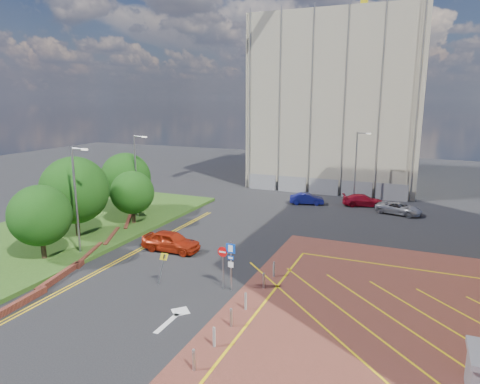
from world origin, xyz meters
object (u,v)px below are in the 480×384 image
Objects in this scene: tree_c at (132,193)px; tree_d at (126,178)px; tree_b at (75,190)px; lamp_back at (356,164)px; car_red_back at (363,200)px; car_silver_back at (399,208)px; lamp_left_near at (76,196)px; lamp_left_far at (136,173)px; warning_sign at (163,265)px; tree_a at (40,216)px; sign_cluster at (228,260)px; car_blue_back at (307,199)px; car_red_left at (171,241)px.

tree_c is 0.81× the size of tree_d.
tree_b is 30.21m from lamp_back.
car_red_back reaches higher than car_silver_back.
lamp_left_near is at bearing 149.28° from car_silver_back.
lamp_left_far reaches higher than lamp_back.
tree_a is at bearing 179.33° from warning_sign.
tree_b reaches higher than tree_a.
car_red_back is (19.69, 14.14, -4.01)m from lamp_left_far.
tree_d is 20.74m from sign_cluster.
lamp_left_far is at bearing 116.86° from car_blue_back.
tree_c is at bearing -134.32° from lamp_back.
tree_c is 1.53× the size of sign_cluster.
tree_d is 1.37× the size of car_red_back.
car_silver_back is (23.53, 12.06, -4.03)m from lamp_left_far.
lamp_left_near is at bearing -122.40° from lamp_back.
lamp_back is at bearing 15.83° from car_red_back.
lamp_left_far is 2.11× the size of car_blue_back.
car_red_left is at bearing 153.07° from car_silver_back.
lamp_back is at bearing 49.59° from tree_b.
lamp_back reaches higher than car_blue_back.
lamp_left_near is 31.09m from car_silver_back.
car_silver_back is at bearing -38.07° from lamp_back.
lamp_left_far is at bearing 49.56° from car_red_left.
tree_b reaches higher than car_red_left.
tree_a reaches higher than warning_sign.
lamp_left_near is at bearing -78.69° from lamp_left_far.
lamp_back is 1.80× the size of car_red_back.
car_silver_back is (12.84, 24.18, -0.80)m from warning_sign.
tree_c is at bearing 133.99° from warning_sign.
lamp_back is (20.58, 15.00, 0.49)m from tree_d.
tree_d is 18.47m from warning_sign.
tree_d reaches higher than tree_a.
tree_b is at bearing 127.32° from car_blue_back.
car_red_left is 1.02× the size of car_silver_back.
tree_a is 2.41× the size of warning_sign.
tree_d is 0.76× the size of lamp_left_near.
tree_b is 5.49m from tree_c.
car_blue_back is at bearing 82.92° from warning_sign.
sign_cluster is (12.72, -1.02, -2.71)m from lamp_left_near.
car_red_back is (5.94, 1.63, 0.02)m from car_blue_back.
car_blue_back is (-0.97, 23.52, -1.33)m from sign_cluster.
tree_d is 1.31× the size of car_red_left.
tree_d is at bearing 52.16° from car_red_left.
tree_c is at bearing 87.14° from tree_a.
warning_sign is (12.77, -13.12, -2.44)m from tree_d.
lamp_left_far is at bearing 114.71° from tree_c.
tree_b is 0.84× the size of lamp_left_far.
lamp_back is (19.58, 23.00, 0.12)m from tree_b.
sign_cluster is at bearing 3.94° from tree_a.
lamp_left_near is 2.11× the size of car_blue_back.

